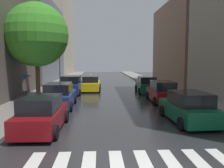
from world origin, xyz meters
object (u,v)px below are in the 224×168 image
at_px(parked_car_right_nearest, 189,108).
at_px(lamp_post_left, 59,54).
at_px(parked_car_left_nearest, 42,115).
at_px(taxi_midroad, 91,84).
at_px(street_tree_left, 37,35).
at_px(parked_car_left_second, 59,96).
at_px(parked_car_right_second, 162,92).
at_px(parked_car_right_third, 146,85).
at_px(parked_car_left_third, 72,85).
at_px(pedestrian_foreground, 25,82).

distance_m(parked_car_right_nearest, lamp_post_left, 18.05).
distance_m(parked_car_left_nearest, parked_car_right_nearest, 7.54).
xyz_separation_m(taxi_midroad, lamp_post_left, (-3.63, 1.81, 3.28)).
xyz_separation_m(taxi_midroad, street_tree_left, (-4.18, -5.72, 4.61)).
height_order(taxi_midroad, lamp_post_left, lamp_post_left).
relative_size(parked_car_left_second, parked_car_right_nearest, 1.03).
height_order(parked_car_left_second, parked_car_right_second, parked_car_left_second).
distance_m(parked_car_left_nearest, parked_car_right_third, 14.76).
height_order(parked_car_right_nearest, parked_car_right_second, parked_car_right_second).
relative_size(parked_car_right_second, lamp_post_left, 0.65).
distance_m(parked_car_right_nearest, parked_car_right_third, 11.60).
xyz_separation_m(parked_car_left_second, taxi_midroad, (1.91, 8.92, -0.04)).
xyz_separation_m(parked_car_right_second, street_tree_left, (-10.09, 1.46, 4.59)).
bearing_deg(parked_car_left_nearest, parked_car_right_nearest, -80.46).
bearing_deg(parked_car_left_third, street_tree_left, 147.97).
relative_size(parked_car_left_second, lamp_post_left, 0.67).
height_order(parked_car_right_third, lamp_post_left, lamp_post_left).
bearing_deg(parked_car_right_nearest, parked_car_left_second, 57.19).
bearing_deg(parked_car_left_nearest, street_tree_left, 16.68).
xyz_separation_m(parked_car_left_second, parked_car_right_third, (7.67, 7.22, -0.03)).
distance_m(parked_car_left_second, parked_car_left_third, 6.67).
relative_size(pedestrian_foreground, street_tree_left, 0.25).
xyz_separation_m(parked_car_left_third, parked_car_right_second, (7.75, -4.94, -0.05)).
bearing_deg(parked_car_left_nearest, parked_car_left_third, 1.51).
distance_m(parked_car_left_third, pedestrian_foreground, 5.62).
height_order(parked_car_right_third, taxi_midroad, taxi_midroad).
relative_size(parked_car_right_third, lamp_post_left, 0.64).
bearing_deg(pedestrian_foreground, street_tree_left, -90.81).
bearing_deg(parked_car_right_nearest, pedestrian_foreground, 55.98).
bearing_deg(lamp_post_left, parked_car_right_nearest, -58.37).
relative_size(taxi_midroad, street_tree_left, 0.60).
height_order(parked_car_right_second, taxi_midroad, taxi_midroad).
bearing_deg(parked_car_left_second, parked_car_left_third, -1.18).
distance_m(parked_car_left_third, lamp_post_left, 5.47).
xyz_separation_m(parked_car_left_third, parked_car_right_third, (7.60, 0.54, -0.06)).
bearing_deg(lamp_post_left, taxi_midroad, -26.50).
relative_size(parked_car_left_second, parked_car_right_third, 1.05).
bearing_deg(parked_car_left_third, pedestrian_foreground, 148.28).
relative_size(parked_car_right_nearest, parked_car_right_third, 1.02).
bearing_deg(parked_car_left_nearest, taxi_midroad, -5.82).
bearing_deg(parked_car_right_second, parked_car_right_third, 2.33).
xyz_separation_m(parked_car_left_third, lamp_post_left, (-1.79, 4.05, 3.21)).
relative_size(parked_car_left_nearest, lamp_post_left, 0.64).
distance_m(parked_car_right_nearest, street_tree_left, 13.26).
bearing_deg(parked_car_right_nearest, parked_car_left_nearest, 95.52).
height_order(parked_car_left_nearest, parked_car_left_second, parked_car_left_second).
distance_m(parked_car_left_second, taxi_midroad, 9.12).
xyz_separation_m(parked_car_left_third, parked_car_right_nearest, (7.52, -11.06, -0.06)).
height_order(parked_car_right_second, lamp_post_left, lamp_post_left).
height_order(parked_car_left_nearest, pedestrian_foreground, pedestrian_foreground).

